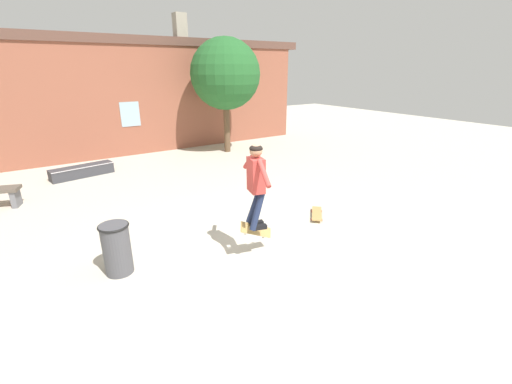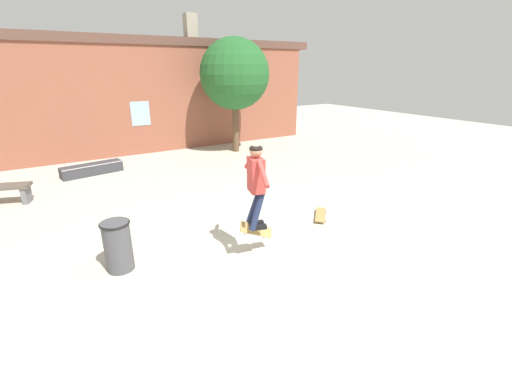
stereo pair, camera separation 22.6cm
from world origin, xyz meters
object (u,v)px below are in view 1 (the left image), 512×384
Objects in this scene: skater at (256,179)px; tree_right at (225,74)px; skateboard_resting at (317,214)px; skateboard_flipping at (256,230)px; trash_bin at (117,248)px; skate_ledge at (82,171)px.

tree_right is at bearing 78.39° from skater.
skateboard_flipping is at bearing 149.87° from skateboard_resting.
skateboard_flipping reaches higher than skateboard_resting.
skater is at bearing -134.15° from skateboard_flipping.
trash_bin is (-5.80, -6.59, -2.51)m from tree_right.
skate_ledge is at bearing 96.02° from skateboard_flipping.
skate_ledge is at bearing 75.22° from skateboard_resting.
skateboard_resting is (2.10, 0.62, -0.42)m from skateboard_flipping.
skater reaches higher than trash_bin.
skateboard_resting is (3.94, -6.35, -0.10)m from skate_ledge.
skater is (2.15, -0.88, 1.02)m from trash_bin.
trash_bin is at bearing -103.32° from skate_ledge.
skater reaches higher than skateboard_flipping.
skateboard_resting is at bearing -102.43° from tree_right.
tree_right is 7.51m from skateboard_resting.
skater reaches higher than skate_ledge.
skater is 2.01× the size of skateboard_resting.
skater is at bearing -116.06° from tree_right.
tree_right reaches higher than skate_ledge.
trash_bin is 0.59× the size of skater.
tree_right is 9.13m from trash_bin.
tree_right is 2.93× the size of skater.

